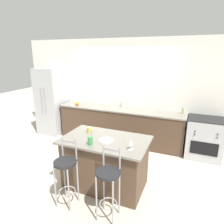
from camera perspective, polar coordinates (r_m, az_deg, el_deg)
The scene contains 15 objects.
ground_plane at distance 5.26m, azimuth 0.72°, elevation -9.75°, with size 18.00×18.00×0.00m, color beige.
wall_back at distance 5.41m, azimuth 3.34°, elevation 6.06°, with size 6.00×0.07×2.70m.
back_counter at distance 5.38m, azimuth 2.13°, elevation -3.77°, with size 3.37×0.62×0.93m.
sink_faucet at distance 5.37m, azimuth 2.90°, elevation 2.89°, with size 0.02×0.13×0.22m.
kitchen_island at distance 3.66m, azimuth -1.93°, elevation -14.17°, with size 1.49×0.92×0.91m.
refrigerator at distance 6.17m, azimuth -16.66°, elevation 3.01°, with size 0.72×0.77×1.92m.
oven_range at distance 5.05m, azimuth 24.86°, elevation -6.75°, with size 0.77×0.66×0.93m.
bar_stool_near at distance 3.24m, azimuth -13.02°, elevation -15.81°, with size 0.34×0.34×1.10m.
bar_stool_far at distance 2.94m, azimuth -1.07°, elevation -19.03°, with size 0.34×0.34×1.10m.
dinner_plate at distance 3.39m, azimuth -1.59°, elevation -8.07°, with size 0.26×0.26×0.02m.
wine_glass at distance 3.06m, azimuth 5.38°, elevation -8.60°, with size 0.08×0.08×0.17m.
coffee_mug at distance 3.73m, azimuth -6.53°, elevation -5.12°, with size 0.11×0.08×0.10m.
tumbler_cup at distance 3.24m, azimuth -6.26°, elevation -8.16°, with size 0.08×0.08×0.14m.
pumpkin_decoration at distance 5.65m, azimuth -9.89°, elevation 2.37°, with size 0.11×0.11×0.11m.
soap_bottle at distance 5.05m, azimuth 19.57°, elevation 0.12°, with size 0.05×0.05×0.14m.
Camera 1 is at (1.76, -4.38, 2.32)m, focal length 32.00 mm.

